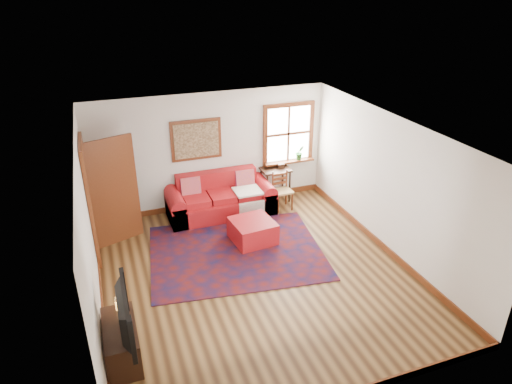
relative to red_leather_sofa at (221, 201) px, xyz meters
name	(u,v)px	position (x,y,z in m)	size (l,w,h in m)	color
ground	(255,274)	(-0.06, -2.32, -0.29)	(5.50, 5.50, 0.00)	#3C2310
room_envelope	(255,185)	(-0.06, -2.30, 1.36)	(5.04, 5.54, 2.52)	silver
window	(290,140)	(1.72, 0.39, 1.03)	(1.18, 0.20, 1.38)	white
doorway	(105,194)	(-2.26, -0.54, 0.78)	(0.89, 1.08, 2.14)	black
framed_artwork	(196,140)	(-0.36, 0.39, 1.26)	(1.05, 0.07, 0.85)	#632D15
persian_rug	(236,252)	(-0.16, -1.56, -0.28)	(3.07, 2.46, 0.02)	#520F0B
red_leather_sofa	(221,201)	(0.00, 0.00, 0.00)	(2.21, 0.91, 0.87)	#AA151B
red_ottoman	(253,231)	(0.26, -1.30, -0.07)	(0.75, 0.75, 0.43)	#AA151B
side_table	(275,174)	(1.32, 0.20, 0.34)	(0.63, 0.47, 0.76)	black
ladder_back_chair	(282,189)	(1.31, -0.20, 0.16)	(0.40, 0.38, 0.83)	tan
media_cabinet	(121,342)	(-2.33, -3.48, -0.03)	(0.42, 0.94, 0.52)	black
television	(118,315)	(-2.31, -3.64, 0.54)	(1.10, 0.14, 0.63)	black
candle_hurricane	(120,304)	(-2.28, -3.12, 0.31)	(0.12, 0.12, 0.18)	silver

